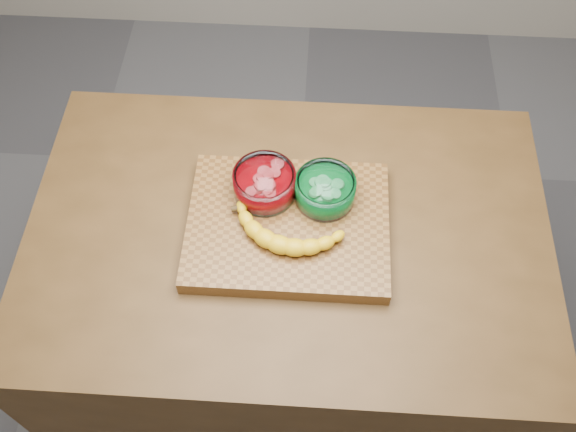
{
  "coord_description": "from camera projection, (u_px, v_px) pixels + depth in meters",
  "views": [
    {
      "loc": [
        0.05,
        -0.77,
        2.14
      ],
      "look_at": [
        0.0,
        0.0,
        0.96
      ],
      "focal_mm": 40.0,
      "sensor_mm": 36.0,
      "label": 1
    }
  ],
  "objects": [
    {
      "name": "bowl_green",
      "position": [
        325.0,
        190.0,
        1.43
      ],
      "size": [
        0.14,
        0.14,
        0.06
      ],
      "color": "white",
      "rests_on": "cutting_board"
    },
    {
      "name": "ground",
      "position": [
        288.0,
        368.0,
        2.21
      ],
      "size": [
        3.5,
        3.5,
        0.0
      ],
      "primitive_type": "plane",
      "color": "#555559",
      "rests_on": "ground"
    },
    {
      "name": "counter",
      "position": [
        288.0,
        313.0,
        1.84
      ],
      "size": [
        1.2,
        0.8,
        0.9
      ],
      "primitive_type": "cube",
      "color": "#4B3116",
      "rests_on": "ground"
    },
    {
      "name": "bowl_red",
      "position": [
        265.0,
        184.0,
        1.44
      ],
      "size": [
        0.14,
        0.14,
        0.07
      ],
      "color": "white",
      "rests_on": "cutting_board"
    },
    {
      "name": "cutting_board",
      "position": [
        288.0,
        226.0,
        1.44
      ],
      "size": [
        0.45,
        0.35,
        0.04
      ],
      "primitive_type": "cube",
      "color": "brown",
      "rests_on": "counter"
    },
    {
      "name": "banana",
      "position": [
        289.0,
        228.0,
        1.39
      ],
      "size": [
        0.28,
        0.16,
        0.04
      ],
      "primitive_type": null,
      "color": "gold",
      "rests_on": "cutting_board"
    }
  ]
}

